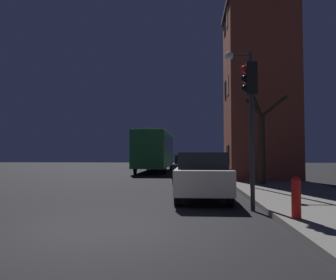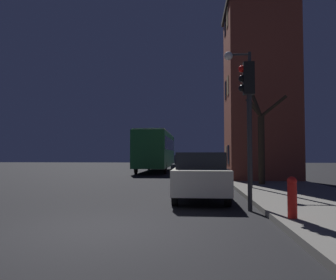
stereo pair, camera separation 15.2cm
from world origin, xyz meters
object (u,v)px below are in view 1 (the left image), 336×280
car_near_lane (202,175)px  fire_hydrant (296,196)px  traffic_light (250,104)px  car_mid_lane (190,168)px  bus (155,149)px  streetlamp (244,98)px  bare_tree (261,137)px

car_near_lane → fire_hydrant: (1.92, -3.91, -0.21)m
traffic_light → car_mid_lane: (-1.74, 9.00, -2.14)m
bus → car_near_lane: size_ratio=2.64×
streetlamp → bare_tree: bearing=57.5°
bare_tree → car_near_lane: size_ratio=1.08×
streetlamp → car_near_lane: (-1.91, -2.94, -3.16)m
streetlamp → bare_tree: (1.05, 1.64, -1.61)m
bus → car_mid_lane: (3.26, -11.85, -1.33)m
bare_tree → bus: 15.66m
streetlamp → fire_hydrant: size_ratio=6.47×
car_mid_lane → traffic_light: bearing=-79.0°
bare_tree → car_near_lane: 5.66m
car_mid_lane → bare_tree: bearing=-34.0°
streetlamp → traffic_light: bearing=-97.1°
fire_hydrant → bus: bearing=104.0°
car_near_lane → streetlamp: bearing=57.0°
streetlamp → car_mid_lane: streetlamp is taller
traffic_light → fire_hydrant: traffic_light is taller
traffic_light → car_mid_lane: size_ratio=1.03×
bus → car_mid_lane: size_ratio=2.90×
streetlamp → bare_tree: 2.53m
bare_tree → traffic_light: bearing=-104.0°
bus → car_near_lane: 19.14m
bus → streetlamp: bearing=-70.4°
bare_tree → car_mid_lane: size_ratio=1.19×
traffic_light → car_near_lane: 3.25m
bare_tree → bus: bearing=115.3°
streetlamp → fire_hydrant: (0.01, -6.84, -3.37)m
bare_tree → fire_hydrant: (-1.04, -8.48, -1.76)m
car_near_lane → bus: bearing=101.3°
bus → fire_hydrant: bus is taller
bus → fire_hydrant: 23.38m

